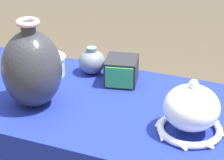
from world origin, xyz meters
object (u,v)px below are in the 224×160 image
vase_tall_bulbous (32,68)px  jar_round_slate (92,61)px  mosaic_tile_box (122,71)px  vase_dome_bell (191,111)px  cup_wide_celadon (50,65)px

vase_tall_bulbous → jar_round_slate: 0.32m
vase_tall_bulbous → mosaic_tile_box: vase_tall_bulbous is taller
vase_dome_bell → cup_wide_celadon: vase_dome_bell is taller
mosaic_tile_box → vase_dome_bell: bearing=-49.8°
vase_tall_bulbous → vase_dome_bell: size_ratio=1.42×
vase_dome_bell → jar_round_slate: (-0.45, 0.27, -0.02)m
vase_tall_bulbous → vase_dome_bell: vase_tall_bulbous is taller
vase_dome_bell → jar_round_slate: size_ratio=2.00×
vase_dome_bell → mosaic_tile_box: bearing=142.7°
mosaic_tile_box → jar_round_slate: 0.14m
jar_round_slate → cup_wide_celadon: bearing=-151.4°
vase_dome_bell → cup_wide_celadon: 0.62m
jar_round_slate → cup_wide_celadon: jar_round_slate is taller
vase_dome_bell → mosaic_tile_box: (-0.31, 0.24, -0.02)m
vase_tall_bulbous → cup_wide_celadon: size_ratio=2.37×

